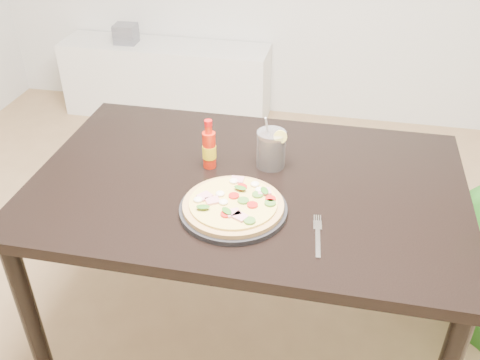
% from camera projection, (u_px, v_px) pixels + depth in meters
% --- Properties ---
extents(dining_table, '(1.40, 0.90, 0.75)m').
position_uv_depth(dining_table, '(247.00, 201.00, 1.79)').
color(dining_table, black).
rests_on(dining_table, ground).
extents(plate, '(0.32, 0.32, 0.02)m').
position_uv_depth(plate, '(233.00, 209.00, 1.59)').
color(plate, black).
rests_on(plate, dining_table).
extents(pizza, '(0.30, 0.30, 0.03)m').
position_uv_depth(pizza, '(234.00, 204.00, 1.59)').
color(pizza, tan).
rests_on(pizza, plate).
extents(hot_sauce_bottle, '(0.05, 0.05, 0.17)m').
position_uv_depth(hot_sauce_bottle, '(209.00, 149.00, 1.77)').
color(hot_sauce_bottle, red).
rests_on(hot_sauce_bottle, dining_table).
extents(cola_cup, '(0.10, 0.10, 0.19)m').
position_uv_depth(cola_cup, '(271.00, 150.00, 1.78)').
color(cola_cup, black).
rests_on(cola_cup, dining_table).
extents(fork, '(0.04, 0.19, 0.00)m').
position_uv_depth(fork, '(318.00, 234.00, 1.51)').
color(fork, silver).
rests_on(fork, dining_table).
extents(media_console, '(1.40, 0.34, 0.50)m').
position_uv_depth(media_console, '(167.00, 80.00, 3.68)').
color(media_console, white).
rests_on(media_console, ground).
extents(cd_stack, '(0.14, 0.12, 0.13)m').
position_uv_depth(cd_stack, '(126.00, 34.00, 3.53)').
color(cd_stack, slate).
rests_on(cd_stack, media_console).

